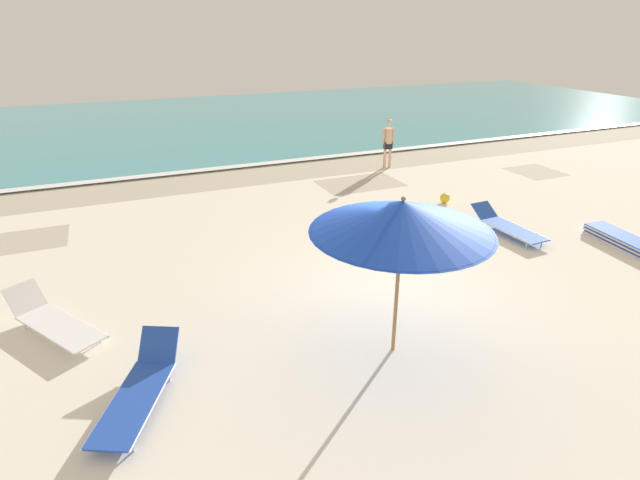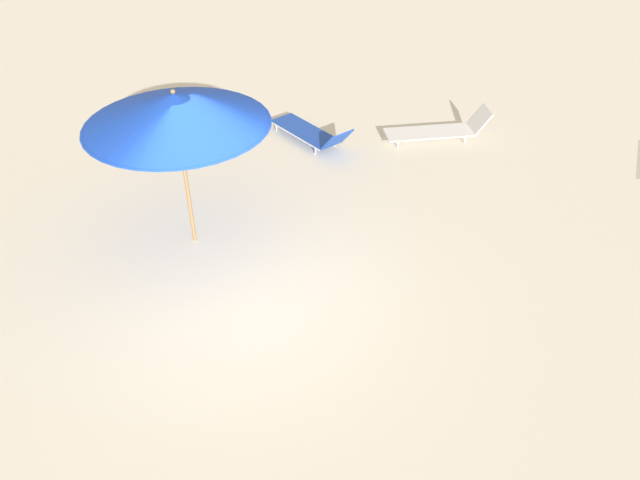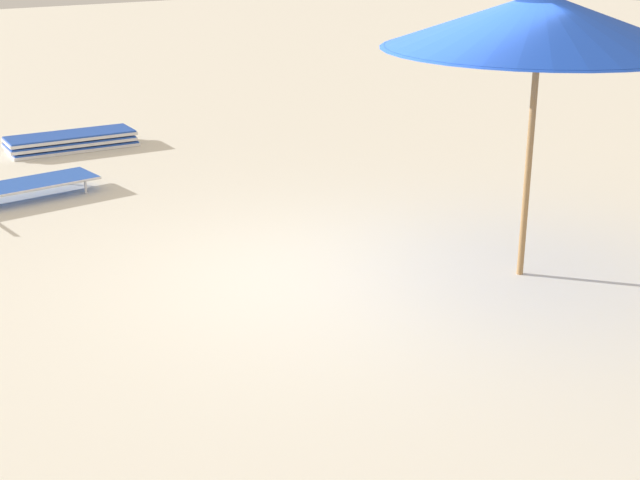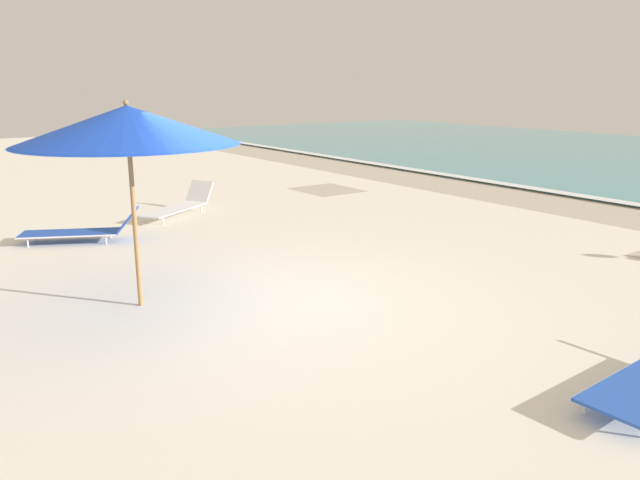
{
  "view_description": "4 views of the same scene",
  "coord_description": "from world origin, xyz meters",
  "px_view_note": "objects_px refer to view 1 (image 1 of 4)",
  "views": [
    {
      "loc": [
        -4.61,
        -7.14,
        4.94
      ],
      "look_at": [
        -0.95,
        1.48,
        0.84
      ],
      "focal_mm": 28.0,
      "sensor_mm": 36.0,
      "label": 1
    },
    {
      "loc": [
        5.9,
        3.91,
        6.18
      ],
      "look_at": [
        -0.49,
        1.08,
        0.97
      ],
      "focal_mm": 35.0,
      "sensor_mm": 36.0,
      "label": 2
    },
    {
      "loc": [
        -6.0,
        4.82,
        3.12
      ],
      "look_at": [
        -0.72,
        0.9,
        0.78
      ],
      "focal_mm": 50.0,
      "sensor_mm": 36.0,
      "label": 3
    },
    {
      "loc": [
        6.82,
        -3.95,
        2.84
      ],
      "look_at": [
        -0.13,
        1.03,
        0.68
      ],
      "focal_mm": 35.0,
      "sensor_mm": 36.0,
      "label": 4
    }
  ],
  "objects_px": {
    "beach_umbrella": "(402,217)",
    "sun_lounger_near_water_left": "(139,388)",
    "lounger_stack": "(622,240)",
    "sun_lounger_beside_umbrella": "(53,321)",
    "beachgoer_wading_adult": "(388,141)",
    "sun_lounger_under_umbrella": "(507,225)",
    "beach_ball": "(445,198)"
  },
  "relations": [
    {
      "from": "sun_lounger_under_umbrella",
      "to": "beach_ball",
      "type": "bearing_deg",
      "value": 88.75
    },
    {
      "from": "sun_lounger_under_umbrella",
      "to": "sun_lounger_near_water_left",
      "type": "bearing_deg",
      "value": -165.41
    },
    {
      "from": "lounger_stack",
      "to": "sun_lounger_beside_umbrella",
      "type": "xyz_separation_m",
      "value": [
        -12.39,
        1.24,
        0.1
      ]
    },
    {
      "from": "sun_lounger_beside_umbrella",
      "to": "beach_ball",
      "type": "height_order",
      "value": "sun_lounger_beside_umbrella"
    },
    {
      "from": "sun_lounger_beside_umbrella",
      "to": "sun_lounger_near_water_left",
      "type": "bearing_deg",
      "value": -95.23
    },
    {
      "from": "beach_umbrella",
      "to": "sun_lounger_near_water_left",
      "type": "bearing_deg",
      "value": 175.03
    },
    {
      "from": "beachgoer_wading_adult",
      "to": "beach_ball",
      "type": "relative_size",
      "value": 5.92
    },
    {
      "from": "lounger_stack",
      "to": "sun_lounger_near_water_left",
      "type": "xyz_separation_m",
      "value": [
        -11.17,
        -1.16,
        0.1
      ]
    },
    {
      "from": "beach_umbrella",
      "to": "sun_lounger_beside_umbrella",
      "type": "xyz_separation_m",
      "value": [
        -5.14,
        2.74,
        -2.11
      ]
    },
    {
      "from": "sun_lounger_beside_umbrella",
      "to": "beachgoer_wading_adult",
      "type": "distance_m",
      "value": 12.84
    },
    {
      "from": "sun_lounger_beside_umbrella",
      "to": "lounger_stack",
      "type": "bearing_deg",
      "value": -37.99
    },
    {
      "from": "sun_lounger_under_umbrella",
      "to": "beach_ball",
      "type": "height_order",
      "value": "sun_lounger_under_umbrella"
    },
    {
      "from": "beach_umbrella",
      "to": "sun_lounger_under_umbrella",
      "type": "relative_size",
      "value": 1.25
    },
    {
      "from": "lounger_stack",
      "to": "sun_lounger_beside_umbrella",
      "type": "height_order",
      "value": "sun_lounger_beside_umbrella"
    },
    {
      "from": "sun_lounger_under_umbrella",
      "to": "sun_lounger_beside_umbrella",
      "type": "distance_m",
      "value": 10.35
    },
    {
      "from": "lounger_stack",
      "to": "sun_lounger_beside_umbrella",
      "type": "distance_m",
      "value": 12.46
    },
    {
      "from": "sun_lounger_under_umbrella",
      "to": "beach_umbrella",
      "type": "bearing_deg",
      "value": -151.35
    },
    {
      "from": "sun_lounger_under_umbrella",
      "to": "sun_lounger_near_water_left",
      "type": "distance_m",
      "value": 9.54
    },
    {
      "from": "sun_lounger_under_umbrella",
      "to": "beachgoer_wading_adult",
      "type": "xyz_separation_m",
      "value": [
        0.35,
        6.66,
        0.79
      ]
    },
    {
      "from": "lounger_stack",
      "to": "sun_lounger_beside_umbrella",
      "type": "relative_size",
      "value": 0.89
    },
    {
      "from": "beach_umbrella",
      "to": "sun_lounger_beside_umbrella",
      "type": "distance_m",
      "value": 6.2
    },
    {
      "from": "beach_umbrella",
      "to": "beachgoer_wading_adult",
      "type": "distance_m",
      "value": 11.34
    },
    {
      "from": "sun_lounger_under_umbrella",
      "to": "beachgoer_wading_adult",
      "type": "relative_size",
      "value": 1.25
    },
    {
      "from": "beach_umbrella",
      "to": "sun_lounger_near_water_left",
      "type": "relative_size",
      "value": 1.29
    },
    {
      "from": "sun_lounger_under_umbrella",
      "to": "sun_lounger_near_water_left",
      "type": "relative_size",
      "value": 1.03
    },
    {
      "from": "beach_umbrella",
      "to": "sun_lounger_beside_umbrella",
      "type": "bearing_deg",
      "value": 151.96
    },
    {
      "from": "beach_umbrella",
      "to": "sun_lounger_near_water_left",
      "type": "xyz_separation_m",
      "value": [
        -3.92,
        0.34,
        -2.12
      ]
    },
    {
      "from": "sun_lounger_beside_umbrella",
      "to": "beach_ball",
      "type": "distance_m",
      "value": 10.7
    },
    {
      "from": "sun_lounger_under_umbrella",
      "to": "sun_lounger_beside_umbrella",
      "type": "relative_size",
      "value": 1.02
    },
    {
      "from": "beachgoer_wading_adult",
      "to": "beach_ball",
      "type": "xyz_separation_m",
      "value": [
        -0.41,
        -4.12,
        -0.85
      ]
    },
    {
      "from": "sun_lounger_near_water_left",
      "to": "beach_ball",
      "type": "bearing_deg",
      "value": 57.03
    },
    {
      "from": "sun_lounger_near_water_left",
      "to": "beachgoer_wading_adult",
      "type": "bearing_deg",
      "value": 71.48
    }
  ]
}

